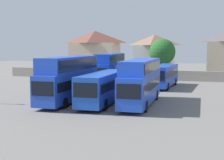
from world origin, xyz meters
The scene contains 11 objects.
ground centered at (0.00, 18.00, 0.00)m, with size 140.00×140.00×0.00m, color slate.
depot_boundary_wall centered at (0.00, 25.72, 0.90)m, with size 56.00×0.50×1.80m, color gray.
bus_1 centered at (-3.95, -0.21, 2.80)m, with size 2.65×11.92×4.96m.
bus_2 centered at (0.03, -0.21, 1.89)m, with size 2.85×11.60×3.30m.
bus_3 centered at (3.96, 0.28, 2.66)m, with size 2.73×11.82×4.71m.
bus_4 centered at (-4.24, 16.11, 2.78)m, with size 2.78×10.26×4.93m.
bus_5 centered at (-0.36, 15.69, 1.98)m, with size 2.72×11.38×3.47m.
bus_6 centered at (4.28, 15.85, 1.88)m, with size 3.09×10.92×3.28m.
house_terrace_left centered at (-13.56, 35.44, 4.83)m, with size 10.34×6.94×9.46m.
house_terrace_centre centered at (-0.16, 34.09, 4.31)m, with size 7.80×7.47×8.46m.
tree_left_of_lot centered at (2.25, 28.22, 5.05)m, with size 4.87×4.87×7.50m.
Camera 1 is at (10.73, -33.11, 6.09)m, focal length 52.75 mm.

